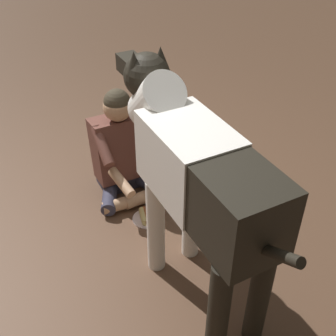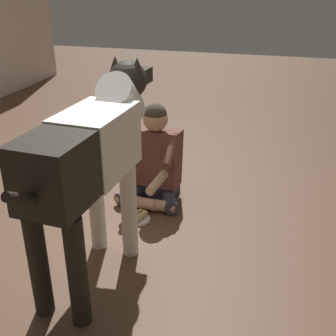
# 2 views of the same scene
# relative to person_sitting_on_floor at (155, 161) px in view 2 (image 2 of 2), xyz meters

# --- Properties ---
(ground_plane) EXTENTS (15.41, 15.41, 0.00)m
(ground_plane) POSITION_rel_person_sitting_on_floor_xyz_m (-0.22, 0.42, -0.35)
(ground_plane) COLOR brown
(person_sitting_on_floor) EXTENTS (0.64, 0.58, 0.85)m
(person_sitting_on_floor) POSITION_rel_person_sitting_on_floor_xyz_m (0.00, 0.00, 0.00)
(person_sitting_on_floor) COLOR #36364B
(person_sitting_on_floor) RESTS_ON ground
(large_dog) EXTENTS (1.66, 0.40, 1.32)m
(large_dog) POSITION_rel_person_sitting_on_floor_xyz_m (-1.04, 0.06, 0.50)
(large_dog) COLOR white
(large_dog) RESTS_ON ground
(hot_dog_on_plate) EXTENTS (0.21, 0.21, 0.06)m
(hot_dog_on_plate) POSITION_rel_person_sitting_on_floor_xyz_m (-0.41, 0.02, -0.32)
(hot_dog_on_plate) COLOR silver
(hot_dog_on_plate) RESTS_ON ground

